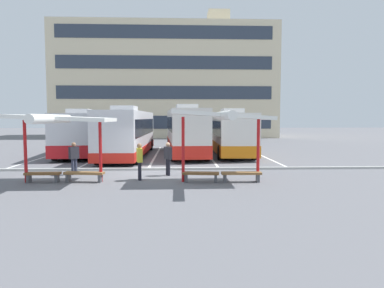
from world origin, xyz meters
name	(u,v)px	position (x,y,z in m)	size (l,w,h in m)	color
ground_plane	(145,174)	(0.00, 0.00, 0.00)	(160.00, 160.00, 0.00)	slate
terminal_building	(167,83)	(0.03, 36.43, 8.13)	(31.78, 12.91, 18.98)	beige
coach_bus_0	(83,134)	(-5.80, 10.17, 1.60)	(3.69, 11.84, 3.50)	silver
coach_bus_1	(128,133)	(-1.97, 8.19, 1.73)	(2.86, 12.45, 3.66)	silver
coach_bus_2	(185,132)	(2.25, 9.41, 1.77)	(3.13, 11.91, 3.82)	silver
coach_bus_3	(230,133)	(5.77, 9.60, 1.62)	(2.77, 11.14, 3.53)	silver
lane_stripe_0	(49,156)	(-7.99, 8.71, 0.00)	(0.16, 14.00, 0.01)	white
lane_stripe_1	(103,156)	(-3.99, 8.71, 0.00)	(0.16, 14.00, 0.01)	white
lane_stripe_2	(156,155)	(0.00, 8.71, 0.00)	(0.16, 14.00, 0.01)	white
lane_stripe_3	(208,155)	(3.99, 8.71, 0.00)	(0.16, 14.00, 0.01)	white
lane_stripe_4	(260,155)	(7.99, 8.71, 0.00)	(0.16, 14.00, 0.01)	white
waiting_shelter_0	(60,120)	(-3.41, -2.39, 2.77)	(4.27, 4.85, 3.00)	red
bench_0	(43,175)	(-4.31, -2.15, 0.33)	(1.52, 0.43, 0.45)	brown
bench_1	(84,174)	(-2.51, -2.12, 0.34)	(1.80, 0.63, 0.45)	brown
waiting_shelter_1	(222,117)	(3.58, -2.51, 2.90)	(4.37, 4.47, 3.20)	red
bench_2	(201,175)	(2.68, -2.39, 0.33)	(1.66, 0.60, 0.45)	brown
bench_3	(241,175)	(4.48, -2.44, 0.34)	(1.78, 0.46, 0.45)	brown
platform_kerb	(147,169)	(0.00, 1.29, 0.06)	(44.00, 0.24, 0.12)	#ADADA8
waiting_passenger_0	(140,159)	(-0.09, -1.76, 0.98)	(0.33, 0.53, 1.69)	black
waiting_passenger_1	(74,156)	(-3.53, -0.12, 0.94)	(0.48, 0.49, 1.63)	#33384C
waiting_passenger_2	(168,156)	(1.17, -0.53, 0.95)	(0.42, 0.52, 1.65)	black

